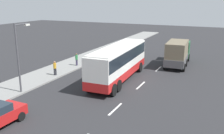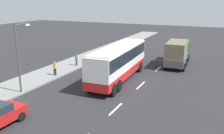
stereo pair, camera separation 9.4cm
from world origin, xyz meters
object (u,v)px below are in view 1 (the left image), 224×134
at_px(cargo_truck, 178,52).
at_px(pedestrian_at_crossing, 55,67).
at_px(car_black_sedan, 123,52).
at_px(pedestrian_near_curb, 77,59).
at_px(street_lamp, 19,53).
at_px(coach_bus, 119,60).

xyz_separation_m(cargo_truck, pedestrian_at_crossing, (-10.38, 11.07, -0.65)).
distance_m(car_black_sedan, pedestrian_near_curb, 7.95).
xyz_separation_m(car_black_sedan, pedestrian_at_crossing, (-11.77, 3.14, 0.25)).
xyz_separation_m(cargo_truck, pedestrian_near_curb, (-5.84, 11.22, -0.68)).
xyz_separation_m(cargo_truck, street_lamp, (-15.61, 10.67, 1.98)).
xyz_separation_m(car_black_sedan, pedestrian_near_curb, (-7.24, 3.29, 0.23)).
height_order(cargo_truck, pedestrian_near_curb, cargo_truck).
distance_m(car_black_sedan, pedestrian_at_crossing, 12.19).
bearing_deg(coach_bus, street_lamp, 134.80).
height_order(pedestrian_near_curb, pedestrian_at_crossing, pedestrian_at_crossing).
bearing_deg(street_lamp, car_black_sedan, -9.17).
height_order(coach_bus, cargo_truck, coach_bus).
xyz_separation_m(coach_bus, car_black_sedan, (10.09, 3.62, -1.41)).
bearing_deg(street_lamp, coach_bus, -42.62).
bearing_deg(pedestrian_near_curb, car_black_sedan, -109.37).
relative_size(pedestrian_near_curb, street_lamp, 0.25).
relative_size(cargo_truck, pedestrian_at_crossing, 4.69).
xyz_separation_m(pedestrian_near_curb, pedestrian_at_crossing, (-4.54, -0.15, 0.02)).
bearing_deg(pedestrian_near_curb, pedestrian_at_crossing, 97.02).
height_order(cargo_truck, street_lamp, street_lamp).
xyz_separation_m(pedestrian_near_curb, street_lamp, (-9.77, -0.55, 2.65)).
distance_m(pedestrian_at_crossing, street_lamp, 5.88).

